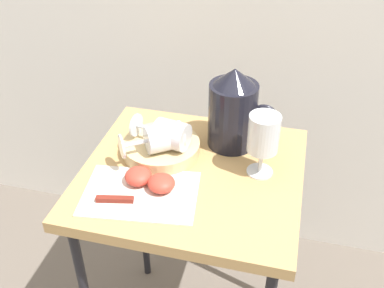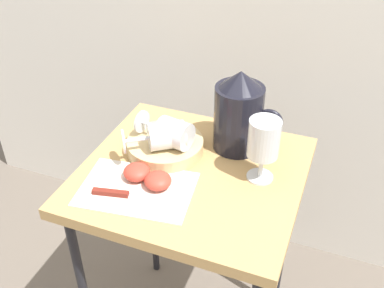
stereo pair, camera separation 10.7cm
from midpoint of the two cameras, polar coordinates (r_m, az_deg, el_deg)
table at (r=1.16m, az=2.64°, el=-6.21°), size 0.54×0.50×0.70m
linen_napkin at (r=1.06m, az=-4.07°, el=-5.79°), size 0.28×0.21×0.00m
basket_tray at (r=1.17m, az=-0.79°, el=-0.31°), size 0.20×0.20×0.03m
pitcher at (r=1.16m, az=8.51°, el=3.25°), size 0.18×0.12×0.22m
wine_glass_upright at (r=1.05m, az=11.88°, el=0.18°), size 0.07×0.07×0.16m
wine_glass_tipped_near at (r=1.12m, az=0.28°, el=1.34°), size 0.15×0.09×0.07m
wine_glass_tipped_far at (r=1.11m, az=-0.74°, el=0.94°), size 0.16×0.14×0.07m
apple_half_left at (r=1.08m, az=-4.15°, el=-3.63°), size 0.06×0.06×0.04m
apple_half_right at (r=1.05m, az=-1.41°, el=-4.75°), size 0.06×0.06×0.04m
knife at (r=1.04m, az=-5.49°, el=-6.49°), size 0.22×0.06×0.01m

